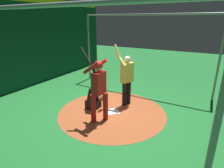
# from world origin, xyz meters

# --- Properties ---
(ground_plane) EXTENTS (27.34, 27.34, 0.00)m
(ground_plane) POSITION_xyz_m (0.00, 0.00, 0.00)
(ground_plane) COLOR #1E6B2D
(dirt_circle) EXTENTS (3.41, 3.41, 0.01)m
(dirt_circle) POSITION_xyz_m (0.00, 0.00, 0.00)
(dirt_circle) COLOR #9E4C28
(dirt_circle) RESTS_ON ground
(home_plate) EXTENTS (0.59, 0.59, 0.01)m
(home_plate) POSITION_xyz_m (0.00, 0.00, 0.01)
(home_plate) COLOR white
(home_plate) RESTS_ON dirt_circle
(batter) EXTENTS (0.68, 0.49, 2.12)m
(batter) POSITION_xyz_m (-0.07, -0.64, 1.09)
(batter) COLOR maroon
(batter) RESTS_ON ground
(catcher) EXTENTS (0.58, 0.40, 0.97)m
(catcher) POSITION_xyz_m (-0.65, -0.04, 0.38)
(catcher) COLOR black
(catcher) RESTS_ON ground
(visitor) EXTENTS (0.64, 0.52, 2.07)m
(visitor) POSITION_xyz_m (0.14, 0.75, 0.99)
(visitor) COLOR black
(visitor) RESTS_ON ground
(back_wall) EXTENTS (0.22, 11.34, 3.74)m
(back_wall) POSITION_xyz_m (-4.45, 0.00, 1.89)
(back_wall) COLOR #0C3D26
(back_wall) RESTS_ON ground
(cage_frame) EXTENTS (5.59, 5.33, 3.03)m
(cage_frame) POSITION_xyz_m (0.00, 0.00, 2.12)
(cage_frame) COLOR gray
(cage_frame) RESTS_ON ground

